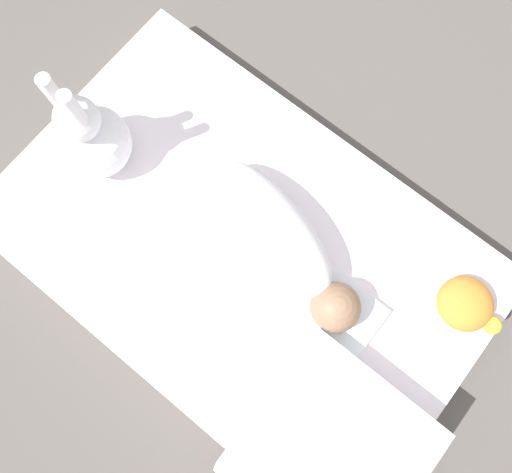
{
  "coord_description": "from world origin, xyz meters",
  "views": [
    {
      "loc": [
        0.19,
        -0.18,
        1.36
      ],
      "look_at": [
        0.02,
        0.03,
        0.18
      ],
      "focal_mm": 35.0,
      "sensor_mm": 36.0,
      "label": 1
    }
  ],
  "objects_px": {
    "swaddled_baby": "(280,238)",
    "pillow": "(332,449)",
    "turtle_plush": "(466,305)",
    "bunny_plush": "(91,138)"
  },
  "relations": [
    {
      "from": "bunny_plush",
      "to": "turtle_plush",
      "type": "bearing_deg",
      "value": 14.96
    },
    {
      "from": "swaddled_baby",
      "to": "bunny_plush",
      "type": "distance_m",
      "value": 0.52
    },
    {
      "from": "swaddled_baby",
      "to": "turtle_plush",
      "type": "bearing_deg",
      "value": 32.88
    },
    {
      "from": "bunny_plush",
      "to": "turtle_plush",
      "type": "distance_m",
      "value": 0.99
    },
    {
      "from": "bunny_plush",
      "to": "pillow",
      "type": "bearing_deg",
      "value": -12.94
    },
    {
      "from": "turtle_plush",
      "to": "pillow",
      "type": "bearing_deg",
      "value": -97.36
    },
    {
      "from": "swaddled_baby",
      "to": "bunny_plush",
      "type": "relative_size",
      "value": 1.46
    },
    {
      "from": "swaddled_baby",
      "to": "pillow",
      "type": "height_order",
      "value": "swaddled_baby"
    },
    {
      "from": "turtle_plush",
      "to": "bunny_plush",
      "type": "bearing_deg",
      "value": -165.04
    },
    {
      "from": "swaddled_baby",
      "to": "pillow",
      "type": "bearing_deg",
      "value": -24.62
    }
  ]
}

